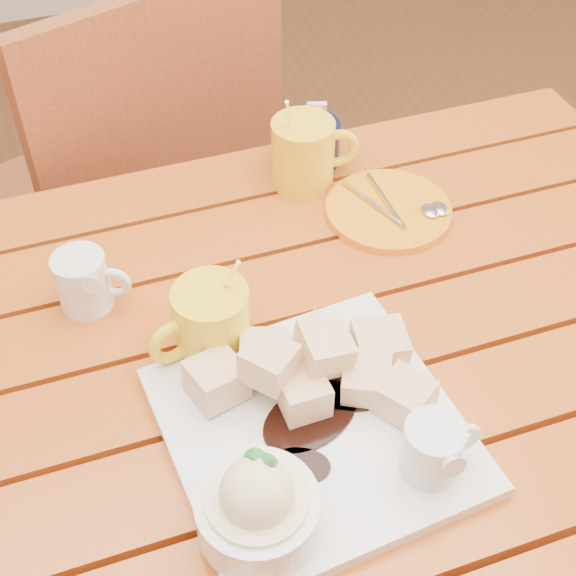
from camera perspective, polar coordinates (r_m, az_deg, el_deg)
name	(u,v)px	position (r m, az deg, el deg)	size (l,w,h in m)	color
table	(281,417)	(0.98, -0.53, -9.19)	(1.20, 0.79, 0.75)	#AF4916
dessert_plate	(307,435)	(0.80, 1.35, -10.39)	(0.31, 0.31, 0.12)	white
coffee_mug_left	(210,323)	(0.87, -5.57, -2.48)	(0.12, 0.08, 0.14)	yellow
coffee_mug_right	(305,152)	(1.10, 1.21, 9.64)	(0.12, 0.09, 0.14)	yellow
cream_pitcher	(84,280)	(0.96, -14.29, 0.52)	(0.09, 0.08, 0.08)	white
sugar_caddy	(310,141)	(1.15, 1.55, 10.38)	(0.09, 0.09, 0.09)	black
orange_saucer	(390,210)	(1.08, 7.23, 5.53)	(0.17, 0.17, 0.02)	orange
chair_far	(142,190)	(1.50, -10.34, 6.89)	(0.57, 0.57, 0.95)	brown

